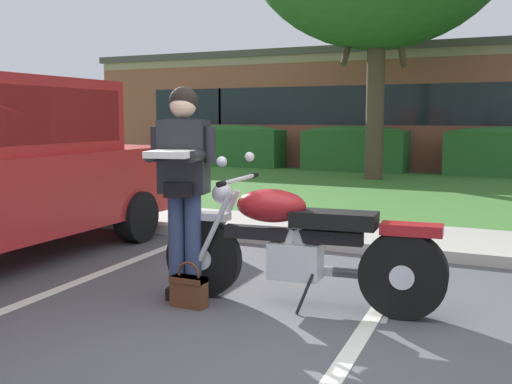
{
  "coord_description": "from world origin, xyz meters",
  "views": [
    {
      "loc": [
        1.48,
        -3.58,
        1.46
      ],
      "look_at": [
        -0.7,
        0.93,
        0.85
      ],
      "focal_mm": 42.89,
      "sensor_mm": 36.0,
      "label": 1
    }
  ],
  "objects_px": {
    "hedge_left": "(228,145)",
    "handbag": "(189,289)",
    "hedge_center_left": "(355,148)",
    "hedge_center_right": "(510,152)",
    "rider_person": "(183,175)",
    "motorcycle": "(309,246)"
  },
  "relations": [
    {
      "from": "hedge_center_left",
      "to": "hedge_center_right",
      "type": "distance_m",
      "value": 3.8
    },
    {
      "from": "motorcycle",
      "to": "handbag",
      "type": "relative_size",
      "value": 6.23
    },
    {
      "from": "motorcycle",
      "to": "hedge_center_right",
      "type": "height_order",
      "value": "hedge_center_right"
    },
    {
      "from": "rider_person",
      "to": "hedge_center_right",
      "type": "relative_size",
      "value": 0.58
    },
    {
      "from": "handbag",
      "to": "hedge_center_right",
      "type": "xyz_separation_m",
      "value": [
        1.61,
        11.77,
        0.51
      ]
    },
    {
      "from": "handbag",
      "to": "hedge_left",
      "type": "distance_m",
      "value": 13.21
    },
    {
      "from": "rider_person",
      "to": "hedge_left",
      "type": "bearing_deg",
      "value": 116.73
    },
    {
      "from": "rider_person",
      "to": "hedge_center_right",
      "type": "bearing_deg",
      "value": 81.33
    },
    {
      "from": "hedge_center_left",
      "to": "handbag",
      "type": "bearing_deg",
      "value": -79.46
    },
    {
      "from": "rider_person",
      "to": "hedge_center_left",
      "type": "xyz_separation_m",
      "value": [
        -2.03,
        11.58,
        -0.36
      ]
    },
    {
      "from": "rider_person",
      "to": "hedge_center_right",
      "type": "height_order",
      "value": "rider_person"
    },
    {
      "from": "hedge_center_left",
      "to": "hedge_center_right",
      "type": "height_order",
      "value": "same"
    },
    {
      "from": "motorcycle",
      "to": "rider_person",
      "type": "bearing_deg",
      "value": -167.86
    },
    {
      "from": "hedge_center_left",
      "to": "hedge_center_right",
      "type": "relative_size",
      "value": 0.92
    },
    {
      "from": "hedge_left",
      "to": "handbag",
      "type": "bearing_deg",
      "value": -63.03
    },
    {
      "from": "hedge_center_right",
      "to": "motorcycle",
      "type": "bearing_deg",
      "value": -93.87
    },
    {
      "from": "rider_person",
      "to": "handbag",
      "type": "bearing_deg",
      "value": -50.26
    },
    {
      "from": "motorcycle",
      "to": "handbag",
      "type": "height_order",
      "value": "motorcycle"
    },
    {
      "from": "hedge_center_right",
      "to": "hedge_left",
      "type": "bearing_deg",
      "value": 180.0
    },
    {
      "from": "hedge_center_left",
      "to": "hedge_center_right",
      "type": "bearing_deg",
      "value": -0.0
    },
    {
      "from": "hedge_center_left",
      "to": "motorcycle",
      "type": "bearing_deg",
      "value": -75.08
    },
    {
      "from": "handbag",
      "to": "hedge_left",
      "type": "height_order",
      "value": "hedge_left"
    }
  ]
}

